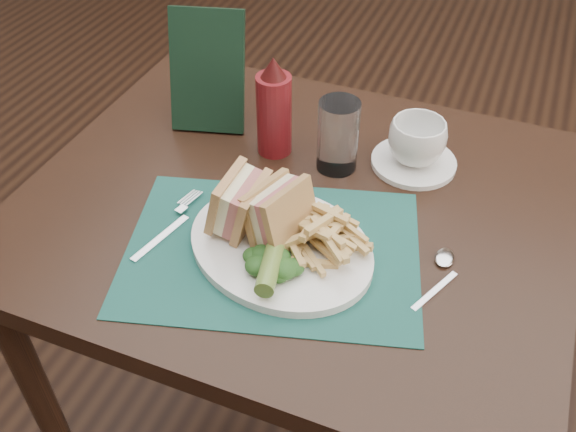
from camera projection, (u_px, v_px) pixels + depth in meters
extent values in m
plane|color=black|center=(354.00, 289.00, 1.92)|extent=(7.00, 7.00, 0.00)
cube|color=#184E45|center=(272.00, 251.00, 0.98)|extent=(0.51, 0.42, 0.00)
cylinder|color=#54742C|center=(272.00, 261.00, 0.91)|extent=(0.05, 0.12, 0.03)
cylinder|color=white|center=(414.00, 162.00, 1.14)|extent=(0.18, 0.18, 0.01)
imported|color=white|center=(417.00, 142.00, 1.11)|extent=(0.14, 0.14, 0.08)
cylinder|color=silver|center=(338.00, 136.00, 1.09)|extent=(0.09, 0.09, 0.13)
cube|color=black|center=(207.00, 71.00, 1.17)|extent=(0.15, 0.12, 0.22)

